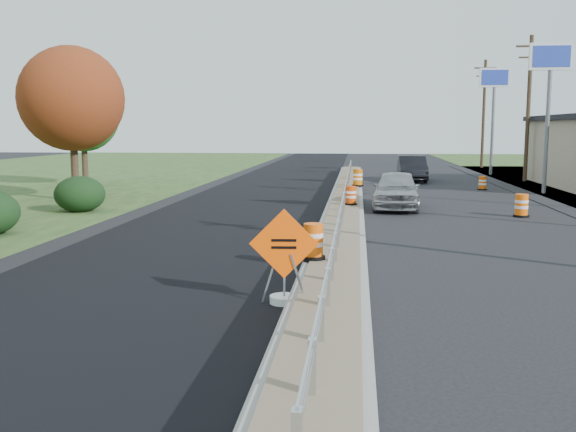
# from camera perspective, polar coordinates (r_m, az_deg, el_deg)

# --- Properties ---
(ground) EXTENTS (140.00, 140.00, 0.00)m
(ground) POSITION_cam_1_polar(r_m,az_deg,el_deg) (19.86, 4.59, -2.32)
(ground) COLOR black
(ground) RESTS_ON ground
(milled_overlay) EXTENTS (7.20, 120.00, 0.01)m
(milled_overlay) POSITION_cam_1_polar(r_m,az_deg,el_deg) (30.16, -3.26, 1.17)
(milled_overlay) COLOR black
(milled_overlay) RESTS_ON ground
(median) EXTENTS (1.60, 55.00, 0.23)m
(median) POSITION_cam_1_polar(r_m,az_deg,el_deg) (27.76, 5.06, 0.80)
(median) COLOR gray
(median) RESTS_ON ground
(guardrail) EXTENTS (0.10, 46.15, 0.72)m
(guardrail) POSITION_cam_1_polar(r_m,az_deg,el_deg) (28.68, 5.11, 2.26)
(guardrail) COLOR silver
(guardrail) RESTS_ON median
(pylon_sign_mid) EXTENTS (2.20, 0.30, 7.90)m
(pylon_sign_mid) POSITION_cam_1_polar(r_m,az_deg,el_deg) (37.04, 22.28, 11.87)
(pylon_sign_mid) COLOR slate
(pylon_sign_mid) RESTS_ON ground
(pylon_sign_north) EXTENTS (2.20, 0.30, 7.90)m
(pylon_sign_north) POSITION_cam_1_polar(r_m,az_deg,el_deg) (50.63, 17.86, 10.82)
(pylon_sign_north) COLOR slate
(pylon_sign_north) RESTS_ON ground
(utility_pole_nmid) EXTENTS (1.90, 0.26, 9.40)m
(utility_pole_nmid) POSITION_cam_1_polar(r_m,az_deg,el_deg) (44.93, 20.59, 9.16)
(utility_pole_nmid) COLOR #473523
(utility_pole_nmid) RESTS_ON ground
(utility_pole_north) EXTENTS (1.90, 0.26, 9.40)m
(utility_pole_north) POSITION_cam_1_polar(r_m,az_deg,el_deg) (59.59, 17.00, 8.86)
(utility_pole_north) COLOR #473523
(utility_pole_north) RESTS_ON ground
(hedge_north) EXTENTS (2.09, 2.09, 1.52)m
(hedge_north) POSITION_cam_1_polar(r_m,az_deg,el_deg) (28.16, -18.02, 1.87)
(hedge_north) COLOR black
(hedge_north) RESTS_ON ground
(tree_near_red) EXTENTS (4.95, 4.95, 7.35)m
(tree_near_red) POSITION_cam_1_polar(r_m,az_deg,el_deg) (32.52, -18.68, 9.83)
(tree_near_red) COLOR #473523
(tree_near_red) RESTS_ON ground
(tree_near_back) EXTENTS (4.29, 4.29, 6.37)m
(tree_near_back) POSITION_cam_1_polar(r_m,az_deg,el_deg) (41.03, -17.77, 8.45)
(tree_near_back) COLOR #473523
(tree_near_back) RESTS_ON ground
(caution_sign) EXTENTS (1.39, 0.58, 1.91)m
(caution_sign) POSITION_cam_1_polar(r_m,az_deg,el_deg) (12.82, -0.35, -5.70)
(caution_sign) COLOR white
(caution_sign) RESTS_ON ground
(barrel_median_near) EXTENTS (0.61, 0.61, 0.90)m
(barrel_median_near) POSITION_cam_1_polar(r_m,az_deg,el_deg) (16.05, 2.26, -2.33)
(barrel_median_near) COLOR black
(barrel_median_near) RESTS_ON median
(barrel_median_mid) EXTENTS (0.55, 0.55, 0.80)m
(barrel_median_mid) POSITION_cam_1_polar(r_m,az_deg,el_deg) (27.56, 5.61, 1.79)
(barrel_median_mid) COLOR black
(barrel_median_mid) RESTS_ON median
(barrel_median_far) EXTENTS (0.66, 0.66, 0.96)m
(barrel_median_far) POSITION_cam_1_polar(r_m,az_deg,el_deg) (36.52, 6.22, 3.38)
(barrel_median_far) COLOR black
(barrel_median_far) RESTS_ON median
(barrel_shoulder_near) EXTENTS (0.62, 0.62, 0.91)m
(barrel_shoulder_near) POSITION_cam_1_polar(r_m,az_deg,el_deg) (26.96, 20.04, 0.84)
(barrel_shoulder_near) COLOR black
(barrel_shoulder_near) RESTS_ON ground
(barrel_shoulder_mid) EXTENTS (0.53, 0.53, 0.78)m
(barrel_shoulder_mid) POSITION_cam_1_polar(r_m,az_deg,el_deg) (38.18, 16.90, 2.80)
(barrel_shoulder_mid) COLOR black
(barrel_shoulder_mid) RESTS_ON ground
(car_silver) EXTENTS (2.30, 4.99, 1.66)m
(car_silver) POSITION_cam_1_polar(r_m,az_deg,el_deg) (28.41, 9.62, 2.33)
(car_silver) COLOR #A2A2A6
(car_silver) RESTS_ON ground
(car_dark_mid) EXTENTS (1.81, 5.06, 1.66)m
(car_dark_mid) POSITION_cam_1_polar(r_m,az_deg,el_deg) (43.44, 10.97, 4.16)
(car_dark_mid) COLOR black
(car_dark_mid) RESTS_ON ground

